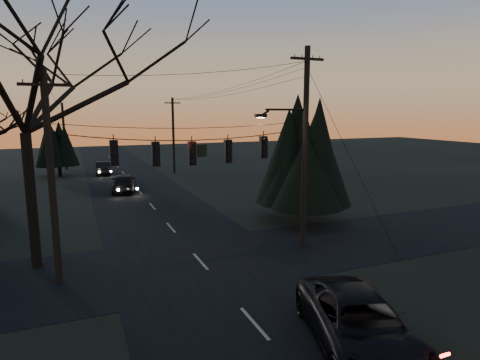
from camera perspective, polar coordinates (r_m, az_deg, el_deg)
name	(u,v)px	position (r m, az deg, el deg)	size (l,w,h in m)	color
main_road	(158,213)	(28.42, -11.62, -4.56)	(8.00, 120.00, 0.02)	black
cross_road	(200,262)	(19.13, -5.65, -11.47)	(60.00, 7.00, 0.02)	black
utility_pole_right	(302,247)	(21.28, 8.84, -9.35)	(5.00, 0.30, 10.00)	black
utility_pole_left	(60,283)	(18.44, -24.27, -13.16)	(1.80, 0.30, 8.50)	black
utility_pole_far_r	(174,173)	(46.84, -9.31, 1.05)	(1.80, 0.30, 8.50)	black
utility_pole_far_l	(67,169)	(53.54, -23.42, 1.45)	(0.30, 0.30, 8.00)	black
span_signal_assembly	(193,151)	(17.87, -6.66, 4.06)	(11.50, 0.44, 1.68)	black
bare_tree_left	(20,75)	(19.49, -28.79, 12.95)	(10.60, 10.60, 12.01)	black
evergreen_right	(304,155)	(25.43, 9.07, 3.50)	(4.65, 4.65, 7.25)	black
evergreen_dist	(58,144)	(47.36, -24.48, 4.62)	(3.80, 3.80, 5.74)	black
suv_near	(360,324)	(12.85, 16.67, -19.03)	(2.65, 5.74, 1.59)	black
sedan_oncoming_a	(124,183)	(36.40, -16.16, -0.36)	(1.90, 4.72, 1.61)	black
sedan_oncoming_b	(103,168)	(47.53, -18.85, 1.65)	(1.51, 4.32, 1.42)	black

